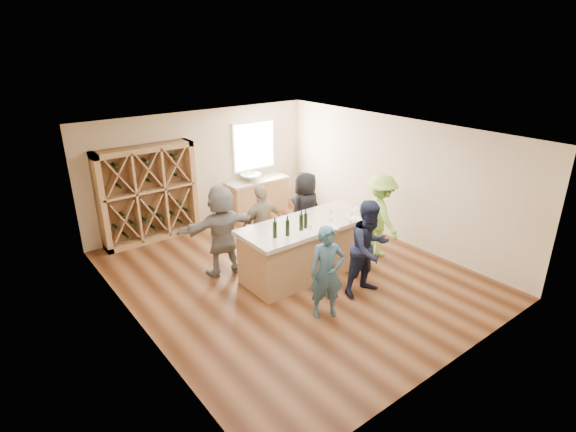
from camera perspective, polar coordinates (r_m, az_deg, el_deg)
floor at (r=9.05m, az=0.28°, el=-7.59°), size 6.00×7.00×0.10m
ceiling at (r=8.04m, az=0.32°, el=10.73°), size 6.00×7.00×0.10m
wall_back at (r=11.31m, az=-10.93°, el=6.05°), size 6.00×0.10×2.80m
wall_front at (r=6.30m, az=20.83°, el=-8.13°), size 6.00×0.10×2.80m
wall_left at (r=7.13m, az=-19.45°, el=-4.37°), size 0.10×7.00×2.80m
wall_right at (r=10.50m, az=13.56°, el=4.61°), size 0.10×7.00×2.80m
window_frame at (r=11.88m, az=-4.38°, el=8.88°), size 1.30×0.06×1.30m
window_pane at (r=11.85m, az=-4.29°, el=8.86°), size 1.18×0.01×1.18m
wine_rack at (r=10.58m, az=-17.31°, el=2.66°), size 2.20×0.45×2.20m
back_counter_base at (r=11.98m, az=-3.88°, el=2.43°), size 1.60×0.58×0.86m
back_counter_top at (r=11.84m, az=-3.94°, el=4.53°), size 1.70×0.62×0.06m
sink at (r=11.69m, az=-4.77°, el=4.92°), size 0.54×0.54×0.19m
faucet at (r=11.82m, az=-5.26°, el=5.38°), size 0.02×0.02×0.30m
tasting_counter_base at (r=8.86m, az=2.42°, el=-4.28°), size 2.60×1.00×1.00m
tasting_counter_top at (r=8.64m, az=2.48°, el=-1.06°), size 2.72×1.12×0.08m
wine_bottle_a at (r=7.91m, az=-1.67°, el=-1.74°), size 0.08×0.08×0.31m
wine_bottle_b at (r=7.99m, az=-0.06°, el=-1.49°), size 0.08×0.08×0.30m
wine_bottle_d at (r=8.20m, az=1.68°, el=-0.85°), size 0.09×0.09×0.31m
wine_bottle_e at (r=8.33m, az=2.25°, el=-0.60°), size 0.08×0.08×0.28m
wine_glass_a at (r=8.05m, az=2.80°, el=-1.81°), size 0.09×0.09×0.19m
wine_glass_b at (r=8.35m, az=5.38°, el=-0.95°), size 0.09×0.09×0.19m
wine_glass_c at (r=8.69m, az=7.97°, el=-0.22°), size 0.07×0.07×0.17m
wine_glass_d at (r=8.75m, az=5.46°, el=0.06°), size 0.09×0.09×0.18m
wine_glass_e at (r=9.03m, az=8.38°, el=0.71°), size 0.09×0.09×0.20m
tasting_menu_a at (r=8.16m, az=2.17°, el=-2.16°), size 0.30×0.35×0.00m
tasting_menu_b at (r=8.45m, az=5.44°, el=-1.39°), size 0.31×0.36×0.00m
tasting_menu_c at (r=8.96m, az=8.39°, el=-0.14°), size 0.25×0.32×0.00m
person_near_left at (r=7.43m, az=4.97°, el=-7.17°), size 0.71×0.64×1.61m
person_near_right at (r=8.13m, az=10.27°, el=-4.06°), size 0.90×0.53×1.79m
person_server at (r=9.67m, az=11.67°, el=0.08°), size 0.86×1.26×1.78m
person_far_mid at (r=9.22m, az=-3.27°, el=-1.04°), size 0.98×0.53×1.64m
person_far_right at (r=9.82m, az=2.24°, el=0.69°), size 0.90×0.64×1.72m
person_far_left at (r=8.77m, az=-8.39°, el=-1.82°), size 1.75×0.80×1.82m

